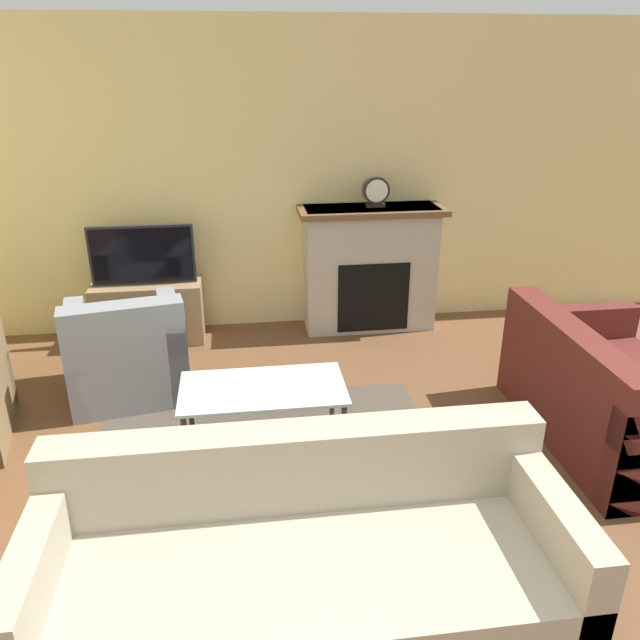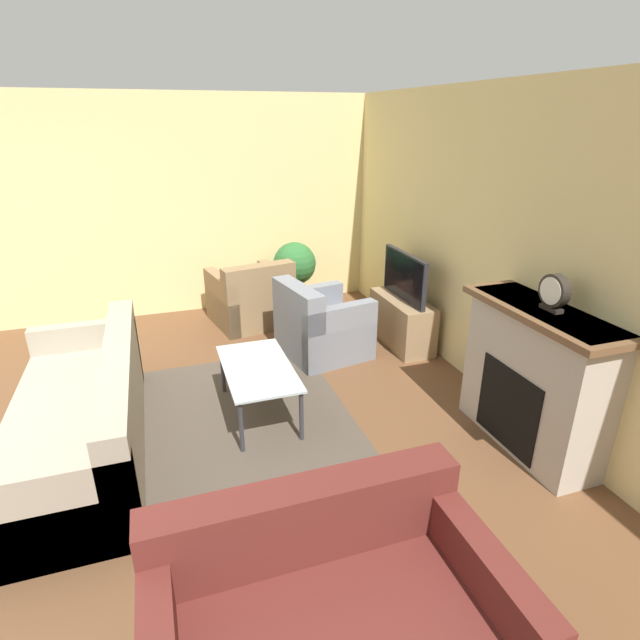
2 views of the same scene
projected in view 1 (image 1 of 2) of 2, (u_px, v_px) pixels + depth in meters
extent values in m
cube|color=beige|center=(263.00, 181.00, 5.52)|extent=(8.88, 0.06, 2.70)
cube|color=#4C4238|center=(266.00, 460.00, 3.96)|extent=(2.24, 1.76, 0.00)
cube|color=#B2A899|center=(369.00, 268.00, 5.73)|extent=(1.18, 0.41, 1.14)
cube|color=black|center=(373.00, 298.00, 5.62)|extent=(0.65, 0.01, 0.64)
cube|color=brown|center=(372.00, 211.00, 5.49)|extent=(1.30, 0.47, 0.05)
cube|color=#997A56|center=(149.00, 312.00, 5.54)|extent=(0.95, 0.38, 0.54)
cube|color=#232328|center=(142.00, 255.00, 5.33)|extent=(0.89, 0.05, 0.52)
cube|color=black|center=(142.00, 256.00, 5.31)|extent=(0.85, 0.01, 0.48)
cube|color=#9E937F|center=(306.00, 592.00, 2.72)|extent=(2.29, 0.91, 0.42)
cube|color=#9E937F|center=(297.00, 466.00, 2.89)|extent=(2.29, 0.20, 0.40)
cube|color=#9E937F|center=(45.00, 598.00, 2.54)|extent=(0.14, 0.91, 0.66)
cube|color=#9E937F|center=(543.00, 547.00, 2.81)|extent=(0.14, 0.91, 0.66)
cube|color=#5B231E|center=(617.00, 409.00, 4.14)|extent=(0.99, 1.54, 0.42)
cube|color=#5B231E|center=(570.00, 357.00, 3.93)|extent=(0.20, 1.54, 0.40)
cube|color=#5B231E|center=(567.00, 348.00, 4.73)|extent=(0.99, 0.14, 0.66)
cube|color=gray|center=(129.00, 365.00, 4.73)|extent=(0.96, 0.95, 0.42)
cube|color=gray|center=(124.00, 331.00, 4.30)|extent=(0.85, 0.35, 0.40)
cube|color=gray|center=(173.00, 345.00, 4.78)|extent=(0.29, 0.83, 0.66)
cube|color=gray|center=(78.00, 357.00, 4.58)|extent=(0.29, 0.83, 0.66)
cylinder|color=#333338|center=(186.00, 447.00, 3.72)|extent=(0.04, 0.04, 0.44)
cylinder|color=#333338|center=(344.00, 435.00, 3.84)|extent=(0.04, 0.04, 0.44)
cylinder|color=#333338|center=(190.00, 406.00, 4.16)|extent=(0.04, 0.04, 0.44)
cylinder|color=#333338|center=(332.00, 396.00, 4.28)|extent=(0.04, 0.04, 0.44)
cube|color=silver|center=(263.00, 388.00, 3.91)|extent=(1.04, 0.56, 0.02)
cube|color=#28231E|center=(375.00, 205.00, 5.51)|extent=(0.17, 0.07, 0.03)
cylinder|color=#28231E|center=(376.00, 190.00, 5.45)|extent=(0.24, 0.07, 0.24)
cylinder|color=white|center=(377.00, 191.00, 5.42)|extent=(0.19, 0.00, 0.19)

